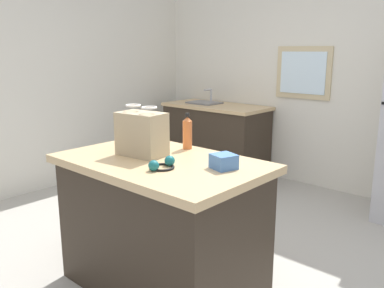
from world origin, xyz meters
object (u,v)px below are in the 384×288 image
object	(u,v)px
small_box	(224,161)
bottle	(187,133)
ear_defenders	(162,165)
kitchen_island	(162,225)
shopping_bag	(142,134)

from	to	relation	value
small_box	bottle	xyz separation A→B (m)	(-0.49, 0.22, 0.07)
bottle	small_box	bearing A→B (deg)	-24.32
bottle	ear_defenders	bearing A→B (deg)	-64.55
kitchen_island	bottle	distance (m)	0.66
small_box	bottle	distance (m)	0.55
ear_defenders	kitchen_island	bearing A→B (deg)	138.42
shopping_bag	ear_defenders	size ratio (longest dim) A/B	1.68
shopping_bag	ear_defenders	distance (m)	0.37
shopping_bag	bottle	size ratio (longest dim) A/B	1.32
shopping_bag	small_box	xyz separation A→B (m)	(0.59, 0.11, -0.10)
shopping_bag	bottle	bearing A→B (deg)	73.25
small_box	ear_defenders	size ratio (longest dim) A/B	0.65
kitchen_island	ear_defenders	size ratio (longest dim) A/B	6.69
kitchen_island	small_box	size ratio (longest dim) A/B	10.26
ear_defenders	shopping_bag	bearing A→B (deg)	158.10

